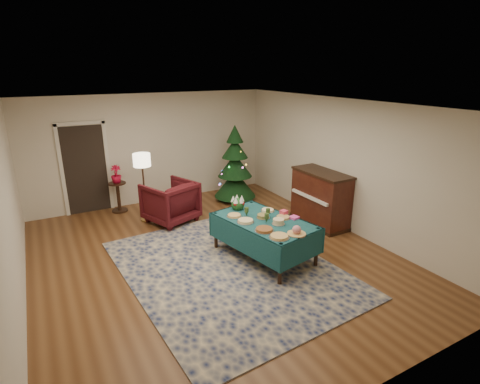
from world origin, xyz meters
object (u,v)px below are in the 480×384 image
christmas_tree (235,167)px  piano (320,199)px  armchair (170,200)px  floor_lamp (142,164)px  buffet_table (264,228)px  side_table (119,197)px  potted_plant (116,178)px  gift_box (284,213)px

christmas_tree → piano: bearing=-69.4°
armchair → floor_lamp: bearing=-56.0°
floor_lamp → christmas_tree: size_ratio=0.79×
buffet_table → side_table: buffet_table is taller
armchair → potted_plant: (-0.88, 1.17, 0.33)m
potted_plant → christmas_tree: size_ratio=0.21×
gift_box → christmas_tree: 3.03m
gift_box → christmas_tree: christmas_tree is taller
armchair → gift_box: bearing=98.9°
armchair → christmas_tree: 2.06m
potted_plant → christmas_tree: 2.88m
potted_plant → piano: piano is taller
gift_box → christmas_tree: size_ratio=0.06×
buffet_table → gift_box: (0.43, 0.02, 0.19)m
armchair → piano: (2.80, -1.71, 0.08)m
floor_lamp → christmas_tree: 2.46m
potted_plant → armchair: bearing=-53.0°
potted_plant → christmas_tree: christmas_tree is taller
gift_box → floor_lamp: size_ratio=0.08×
side_table → christmas_tree: size_ratio=0.37×
potted_plant → floor_lamp: bearing=-63.7°
armchair → side_table: 1.48m
buffet_table → side_table: 4.01m
buffet_table → gift_box: gift_box is taller
floor_lamp → side_table: bearing=116.3°
buffet_table → christmas_tree: 3.18m
buffet_table → potted_plant: 4.01m
christmas_tree → piano: size_ratio=1.41×
buffet_table → side_table: bearing=116.7°
gift_box → armchair: armchair is taller
floor_lamp → potted_plant: floor_lamp is taller
floor_lamp → side_table: size_ratio=2.14×
gift_box → floor_lamp: floor_lamp is taller
gift_box → piano: (1.45, 0.68, -0.19)m
side_table → armchair: bearing=-53.0°
armchair → potted_plant: armchair is taller
floor_lamp → piano: size_ratio=1.11×
gift_box → potted_plant: 4.20m
gift_box → side_table: (-2.23, 3.55, -0.42)m
side_table → piano: (3.69, -2.88, 0.23)m
gift_box → christmas_tree: bearing=78.8°
buffet_table → piano: 2.01m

